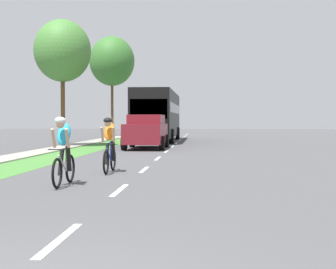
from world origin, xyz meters
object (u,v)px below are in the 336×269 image
Objects in this scene: cyclist_lead at (63,150)px; bus_black at (158,114)px; street_tree_near at (63,51)px; suv_maroon at (146,131)px; cyclist_trailing at (109,144)px; street_tree_far at (112,61)px.

cyclist_lead is 0.15× the size of bus_black.
cyclist_lead is 0.24× the size of street_tree_near.
suv_maroon is (0.18, 14.50, 0.14)m from cyclist_lead.
suv_maroon is 6.88m from street_tree_near.
bus_black reaches higher than cyclist_lead.
street_tree_far is (-5.71, 30.26, 6.09)m from cyclist_trailing.
street_tree_near reaches higher than cyclist_lead.
suv_maroon reaches higher than cyclist_trailing.
cyclist_trailing is at bearing -88.38° from suv_maroon.
bus_black is (-0.09, 23.61, 1.17)m from cyclist_lead.
bus_black is at bearing 57.79° from street_tree_near.
cyclist_lead is at bearing -73.46° from street_tree_near.
street_tree_far reaches higher than suv_maroon.
street_tree_far is at bearing 98.93° from cyclist_lead.
suv_maroon is at bearing -18.22° from street_tree_near.
suv_maroon is 0.51× the size of street_tree_far.
suv_maroon is (-0.33, 11.68, 0.14)m from cyclist_trailing.
street_tree_near is at bearing 111.71° from cyclist_trailing.
suv_maroon is at bearing 91.62° from cyclist_trailing.
bus_black reaches higher than suv_maroon.
street_tree_near is (-4.79, 16.14, 4.61)m from cyclist_lead.
street_tree_far is at bearing 118.37° from bus_black.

